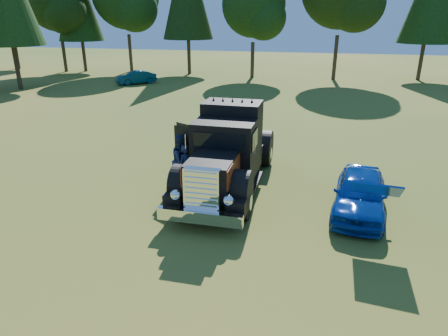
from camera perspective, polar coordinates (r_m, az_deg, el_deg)
ground at (r=12.95m, az=-1.01°, el=-6.04°), size 120.00×120.00×0.00m
diamond_t_truck at (r=14.04m, az=0.37°, el=1.85°), size 3.25×7.16×3.00m
hotrod_coupe at (r=13.22m, az=18.86°, el=-3.44°), size 1.96×4.23×1.89m
spectator_near at (r=14.28m, az=-5.38°, el=0.13°), size 0.64×0.72×1.64m
spectator_far at (r=14.41m, az=-5.98°, el=1.00°), size 1.04×1.16×1.97m
distant_teal_car at (r=38.19m, az=-12.43°, el=12.52°), size 3.40×3.39×1.17m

